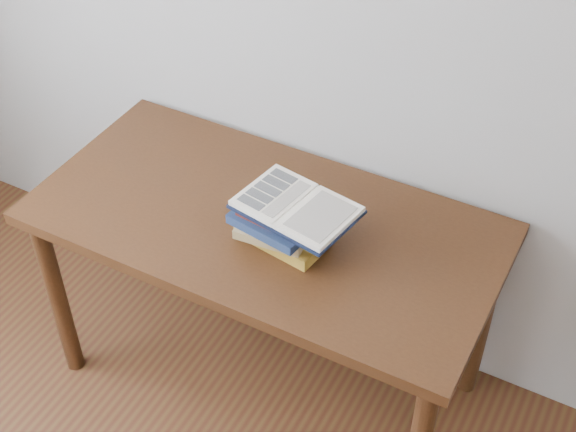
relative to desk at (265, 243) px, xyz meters
The scene contains 3 objects.
desk is the anchor object (origin of this frame).
book_stack 0.19m from the desk, 34.73° to the right, with size 0.27×0.21×0.12m.
open_book 0.27m from the desk, 19.88° to the right, with size 0.35×0.27×0.03m.
Camera 1 is at (0.82, -0.13, 2.31)m, focal length 50.00 mm.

